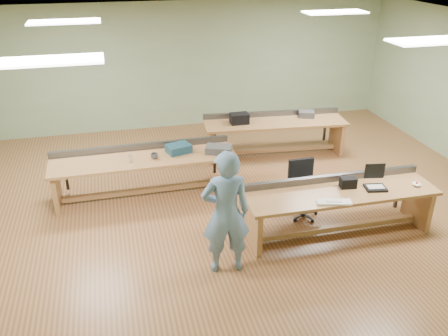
{
  "coord_description": "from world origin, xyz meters",
  "views": [
    {
      "loc": [
        -1.87,
        -7.22,
        4.2
      ],
      "look_at": [
        -0.23,
        -0.6,
        0.93
      ],
      "focal_mm": 38.0,
      "sensor_mm": 36.0,
      "label": 1
    }
  ],
  "objects": [
    {
      "name": "storage_box_back",
      "position": [
        0.7,
        1.8,
        0.86
      ],
      "size": [
        0.38,
        0.27,
        0.21
      ],
      "primitive_type": "cube",
      "rotation": [
        0.0,
        0.0,
        -0.01
      ],
      "color": "black",
      "rests_on": "workbench_back"
    },
    {
      "name": "camera_bag",
      "position": [
        1.56,
        -1.37,
        0.83
      ],
      "size": [
        0.26,
        0.18,
        0.16
      ],
      "primitive_type": "cube",
      "rotation": [
        0.0,
        0.0,
        -0.12
      ],
      "color": "black",
      "rests_on": "workbench_front"
    },
    {
      "name": "ceiling",
      "position": [
        0.0,
        0.0,
        3.0
      ],
      "size": [
        10.0,
        10.0,
        0.0
      ],
      "primitive_type": "plane",
      "color": "silver",
      "rests_on": "wall_back"
    },
    {
      "name": "parts_bin_teal",
      "position": [
        -0.78,
        0.61,
        0.82
      ],
      "size": [
        0.49,
        0.41,
        0.15
      ],
      "primitive_type": "cube",
      "rotation": [
        0.0,
        0.0,
        0.28
      ],
      "color": "#153646",
      "rests_on": "workbench_mid"
    },
    {
      "name": "task_chair",
      "position": [
        1.08,
        -0.82,
        0.35
      ],
      "size": [
        0.53,
        0.53,
        0.97
      ],
      "rotation": [
        0.0,
        0.0,
        0.01
      ],
      "color": "black",
      "rests_on": "floor"
    },
    {
      "name": "workbench_back",
      "position": [
        1.48,
        1.76,
        0.56
      ],
      "size": [
        3.07,
        1.07,
        0.86
      ],
      "rotation": [
        0.0,
        0.0,
        -0.09
      ],
      "color": "#AB8048",
      "rests_on": "floor"
    },
    {
      "name": "tray_back",
      "position": [
        2.22,
        1.82,
        0.82
      ],
      "size": [
        0.39,
        0.34,
        0.13
      ],
      "primitive_type": "cube",
      "rotation": [
        0.0,
        0.0,
        -0.34
      ],
      "color": "#3D3E40",
      "rests_on": "workbench_back"
    },
    {
      "name": "keyboard",
      "position": [
        1.14,
        -1.77,
        0.76
      ],
      "size": [
        0.53,
        0.29,
        0.03
      ],
      "primitive_type": "cube",
      "rotation": [
        0.0,
        0.0,
        -0.26
      ],
      "color": "silver",
      "rests_on": "workbench_front"
    },
    {
      "name": "mug",
      "position": [
        -1.23,
        0.43,
        0.8
      ],
      "size": [
        0.14,
        0.14,
        0.1
      ],
      "primitive_type": "imported",
      "rotation": [
        0.0,
        0.0,
        0.13
      ],
      "color": "#3D3E40",
      "rests_on": "workbench_mid"
    },
    {
      "name": "floor",
      "position": [
        0.0,
        0.0,
        0.0
      ],
      "size": [
        10.0,
        10.0,
        0.0
      ],
      "primitive_type": "plane",
      "color": "#966038",
      "rests_on": "ground"
    },
    {
      "name": "fluor_panels",
      "position": [
        0.0,
        0.0,
        2.97
      ],
      "size": [
        6.2,
        3.5,
        0.03
      ],
      "color": "white",
      "rests_on": "ceiling"
    },
    {
      "name": "wall_front",
      "position": [
        0.0,
        -4.0,
        1.5
      ],
      "size": [
        10.0,
        0.04,
        3.0
      ],
      "primitive_type": "cube",
      "color": "#8CA67D",
      "rests_on": "floor"
    },
    {
      "name": "parts_bin_grey",
      "position": [
        -0.07,
        0.42,
        0.81
      ],
      "size": [
        0.54,
        0.44,
        0.13
      ],
      "primitive_type": "cube",
      "rotation": [
        0.0,
        0.0,
        -0.38
      ],
      "color": "#3D3E40",
      "rests_on": "workbench_mid"
    },
    {
      "name": "workbench_front",
      "position": [
        1.4,
        -1.44,
        0.56
      ],
      "size": [
        3.0,
        0.81,
        0.86
      ],
      "rotation": [
        0.0,
        0.0,
        -0.01
      ],
      "color": "#AB8048",
      "rests_on": "floor"
    },
    {
      "name": "person",
      "position": [
        -0.53,
        -1.93,
        0.91
      ],
      "size": [
        0.69,
        0.48,
        1.82
      ],
      "primitive_type": "imported",
      "rotation": [
        0.0,
        0.0,
        3.07
      ],
      "color": "#6886AA",
      "rests_on": "floor"
    },
    {
      "name": "laptop_base",
      "position": [
        1.95,
        -1.52,
        0.77
      ],
      "size": [
        0.35,
        0.31,
        0.03
      ],
      "primitive_type": "cube",
      "rotation": [
        0.0,
        0.0,
        -0.18
      ],
      "color": "black",
      "rests_on": "workbench_front"
    },
    {
      "name": "trackball_mouse",
      "position": [
        2.63,
        -1.59,
        0.78
      ],
      "size": [
        0.15,
        0.17,
        0.06
      ],
      "primitive_type": "ellipsoid",
      "rotation": [
        0.0,
        0.0,
        0.23
      ],
      "color": "white",
      "rests_on": "workbench_front"
    },
    {
      "name": "drinks_can",
      "position": [
        -1.65,
        0.39,
        0.81
      ],
      "size": [
        0.09,
        0.09,
        0.13
      ],
      "primitive_type": "cylinder",
      "rotation": [
        0.0,
        0.0,
        -0.33
      ],
      "color": "silver",
      "rests_on": "workbench_mid"
    },
    {
      "name": "laptop_screen",
      "position": [
        1.97,
        -1.4,
        1.0
      ],
      "size": [
        0.31,
        0.07,
        0.25
      ],
      "primitive_type": "cube",
      "rotation": [
        0.0,
        0.0,
        -0.18
      ],
      "color": "black",
      "rests_on": "laptop_base"
    },
    {
      "name": "workbench_mid",
      "position": [
        -1.42,
        0.55,
        0.57
      ],
      "size": [
        3.27,
        0.9,
        0.86
      ],
      "rotation": [
        0.0,
        0.0,
        0.01
      ],
      "color": "#AB8048",
      "rests_on": "floor"
    },
    {
      "name": "wall_back",
      "position": [
        0.0,
        4.0,
        1.5
      ],
      "size": [
        10.0,
        0.04,
        3.0
      ],
      "primitive_type": "cube",
      "color": "#8CA67D",
      "rests_on": "floor"
    }
  ]
}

